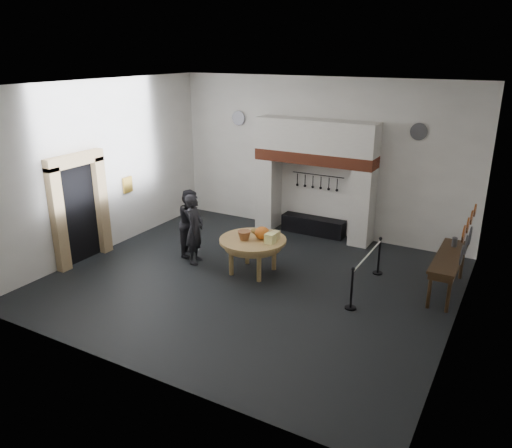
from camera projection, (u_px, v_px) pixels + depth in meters
The scene contains 39 objects.
floor at pixel (251, 281), 11.81m from camera, with size 9.00×8.00×0.02m, color black.
ceiling at pixel (250, 85), 10.32m from camera, with size 9.00×8.00×0.02m, color silver.
wall_back at pixel (320, 157), 14.36m from camera, with size 9.00×0.02×4.50m, color white.
wall_front at pixel (123, 249), 7.77m from camera, with size 9.00×0.02×4.50m, color white.
wall_left at pixel (103, 167), 13.14m from camera, with size 0.02×8.00×4.50m, color white.
wall_right at pixel (467, 222), 8.99m from camera, with size 0.02×8.00×4.50m, color white.
chimney_pier_left at pixel (269, 193), 15.14m from camera, with size 0.55×0.70×2.15m, color silver.
chimney_pier_right at pixel (363, 207), 13.78m from camera, with size 0.55×0.70×2.15m, color silver.
hearth_brick_band at pixel (315, 157), 14.05m from camera, with size 3.50×0.72×0.32m, color #9E442B.
chimney_hood at pixel (316, 136), 13.85m from camera, with size 3.50×0.70×0.90m, color silver.
iron_range at pixel (313, 226), 14.79m from camera, with size 1.90×0.45×0.50m, color black.
utensil_rail at pixel (318, 175), 14.46m from camera, with size 0.02×0.02×1.60m, color black.
door_recess at pixel (79, 214), 12.64m from camera, with size 0.04×1.10×2.50m, color black.
door_jamb_near at pixel (58, 220), 12.00m from camera, with size 0.22×0.30×2.60m, color tan.
door_jamb_far at pixel (101, 205), 13.15m from camera, with size 0.22×0.30×2.60m, color tan.
door_lintel at pixel (74, 160), 12.13m from camera, with size 0.22×1.70×0.30m, color tan.
wall_plaque at pixel (128, 185), 13.99m from camera, with size 0.05×0.34×0.44m, color gold.
work_table at pixel (253, 240), 12.03m from camera, with size 1.62×1.62×0.07m, color tan.
pumpkin at pixel (262, 233), 11.96m from camera, with size 0.36×0.36×0.31m, color orange.
cheese_block_big at pixel (270, 238), 11.71m from camera, with size 0.22×0.22×0.24m, color #FFFC98.
cheese_block_small at pixel (275, 235), 11.97m from camera, with size 0.18×0.18×0.20m, color #E9D98B.
wicker_basket at pixel (244, 235), 11.93m from camera, with size 0.32×0.32×0.22m, color #9F653A.
bread_loaf at pixel (256, 231), 12.34m from camera, with size 0.31×0.18×0.13m, color olive.
visitor_near at pixel (195, 229), 12.59m from camera, with size 0.66×0.43×1.81m, color black.
visitor_far at pixel (191, 222), 13.11m from camera, with size 0.86×0.67×1.78m, color black.
side_table at pixel (449, 257), 11.00m from camera, with size 0.55×2.20×0.06m, color #3D2716.
pewter_jug at pixel (455, 242), 11.45m from camera, with size 0.12×0.12×0.22m, color #49484D.
copper_pan_a at pixel (464, 234), 9.27m from camera, with size 0.34×0.34×0.03m, color #C6662D.
copper_pan_b at pixel (468, 225), 9.73m from camera, with size 0.32×0.32×0.03m, color #C6662D.
copper_pan_c at pixel (472, 218), 10.18m from camera, with size 0.30×0.30×0.03m, color #C6662D.
copper_pan_d at pixel (475, 210), 10.63m from camera, with size 0.28×0.28×0.03m, color #C6662D.
pewter_plate_left at pixel (462, 255), 9.60m from camera, with size 0.40×0.40×0.03m, color #4C4C51.
pewter_plate_mid at pixel (466, 245), 10.10m from camera, with size 0.40×0.40×0.03m, color #4C4C51.
pewter_plate_right at pixel (470, 236), 10.59m from camera, with size 0.40×0.40×0.03m, color #4C4C51.
pewter_plate_back_left at pixel (238, 118), 15.25m from camera, with size 0.44×0.44×0.03m, color #4C4C51.
pewter_plate_back_right at pixel (419, 132), 12.76m from camera, with size 0.44×0.44×0.03m, color #4C4C51.
barrier_post_near at pixel (352, 289), 10.43m from camera, with size 0.05×0.05×0.90m, color black.
barrier_post_far at pixel (379, 257), 12.08m from camera, with size 0.05×0.05×0.90m, color black.
barrier_rope at pixel (368, 255), 11.12m from camera, with size 0.04×0.04×2.00m, color white.
Camera 1 is at (5.33, -9.27, 5.20)m, focal length 35.00 mm.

